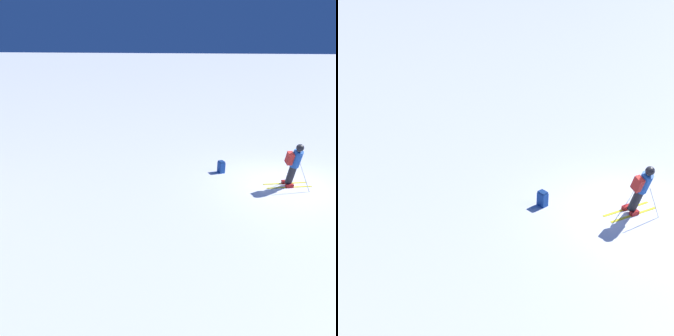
% 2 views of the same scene
% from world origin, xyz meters
% --- Properties ---
extents(ground_plane, '(300.00, 300.00, 0.00)m').
position_xyz_m(ground_plane, '(0.00, 0.00, 0.00)').
color(ground_plane, white).
extents(skier, '(1.48, 1.81, 1.84)m').
position_xyz_m(skier, '(-0.30, -0.06, 1.01)').
color(skier, yellow).
rests_on(skier, ground).
extents(spare_backpack, '(0.37, 0.34, 0.50)m').
position_xyz_m(spare_backpack, '(0.93, 2.52, 0.24)').
color(spare_backpack, '#194293').
rests_on(spare_backpack, ground).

